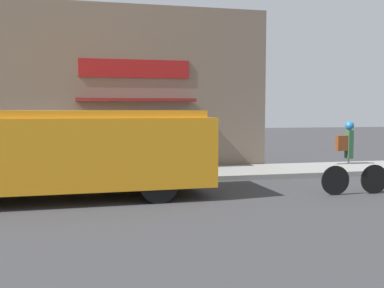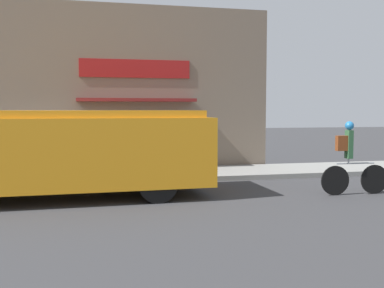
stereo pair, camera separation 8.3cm
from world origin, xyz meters
The scene contains 6 objects.
ground_plane centered at (0.00, 0.00, 0.00)m, with size 70.00×70.00×0.00m, color #38383A.
sidewalk centered at (0.00, 1.21, 0.07)m, with size 28.00×2.42×0.15m.
storefront centered at (0.06, 2.57, 2.71)m, with size 13.56×0.93×5.43m.
school_bus centered at (0.36, -1.57, 1.09)m, with size 7.02×2.81×2.03m.
cyclist centered at (6.89, -2.62, 0.83)m, with size 1.74×0.21×1.77m.
trash_bin centered at (0.30, 1.87, 0.61)m, with size 0.53×0.53×0.93m.
Camera 2 is at (0.83, -12.19, 2.04)m, focal length 42.00 mm.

